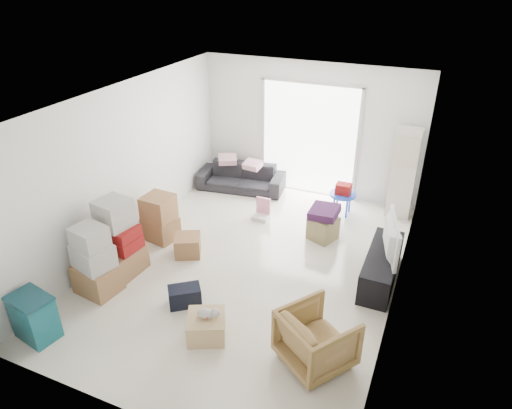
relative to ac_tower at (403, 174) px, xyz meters
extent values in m
cube|color=white|center=(-1.95, -2.65, -0.99)|extent=(4.50, 6.00, 0.24)
cube|color=white|center=(-1.95, -2.65, 1.95)|extent=(4.50, 6.00, 0.24)
cube|color=white|center=(-1.95, 0.47, 0.48)|extent=(4.50, 0.24, 2.70)
cube|color=white|center=(-1.95, -5.77, 0.48)|extent=(4.50, 0.24, 2.70)
cube|color=white|center=(-4.32, -2.65, 0.48)|extent=(0.24, 6.00, 2.70)
cube|color=white|center=(0.42, -2.65, 0.48)|extent=(0.24, 6.00, 2.70)
cube|color=white|center=(-1.95, 0.33, 0.27)|extent=(2.00, 0.01, 2.30)
cube|color=silver|center=(-2.95, 0.32, 0.27)|extent=(0.06, 0.04, 2.30)
cube|color=silver|center=(-0.95, 0.32, 0.27)|extent=(0.06, 0.04, 2.30)
cube|color=silver|center=(-1.95, 0.32, 1.42)|extent=(2.10, 0.04, 0.06)
cube|color=beige|center=(0.00, 0.00, 0.00)|extent=(0.45, 0.30, 1.75)
cube|color=black|center=(0.05, -2.19, -0.63)|extent=(0.44, 1.47, 0.49)
imported|color=black|center=(0.05, -2.19, -0.32)|extent=(0.81, 1.12, 0.13)
imported|color=#26262B|center=(-3.26, -0.15, -0.52)|extent=(1.88, 0.78, 0.71)
cube|color=#CC94A6|center=(-3.58, -0.13, -0.11)|extent=(0.45, 0.42, 0.11)
cube|color=#CC94A6|center=(-2.97, -0.18, -0.10)|extent=(0.37, 0.31, 0.11)
imported|color=#A87B4A|center=(-0.40, -4.15, -0.47)|extent=(1.06, 1.04, 0.80)
cube|color=#10535F|center=(-3.85, -5.17, -0.73)|extent=(0.60, 0.47, 0.30)
cube|color=#10535F|center=(-3.85, -5.17, -0.43)|extent=(0.60, 0.47, 0.30)
cube|color=#0C333D|center=(-3.85, -5.17, -0.26)|extent=(0.62, 0.49, 0.04)
cube|color=#9D6647|center=(-3.75, -4.11, -0.65)|extent=(0.66, 0.57, 0.45)
cube|color=beige|center=(-3.75, -4.11, -0.26)|extent=(0.65, 0.58, 0.35)
cube|color=beige|center=(-3.75, -4.11, 0.07)|extent=(0.51, 0.47, 0.30)
cube|color=#9D6647|center=(-3.75, -3.57, -0.65)|extent=(0.66, 0.66, 0.45)
cube|color=maroon|center=(-3.75, -3.57, -0.33)|extent=(0.71, 0.51, 0.20)
cube|color=maroon|center=(-3.75, -3.57, -0.14)|extent=(0.69, 0.49, 0.18)
cube|color=beige|center=(-3.75, -3.57, 0.16)|extent=(0.55, 0.53, 0.42)
cube|color=#9D6647|center=(-3.72, -2.51, -0.67)|extent=(0.63, 0.56, 0.40)
cube|color=#9D6647|center=(-3.72, -2.51, -0.26)|extent=(0.50, 0.50, 0.43)
cube|color=#9D6647|center=(-3.03, -2.75, -0.70)|extent=(0.55, 0.55, 0.34)
cube|color=black|center=(-2.41, -3.87, -0.73)|extent=(0.52, 0.49, 0.29)
cube|color=#998D59|center=(-1.09, -1.39, -0.66)|extent=(0.55, 0.55, 0.42)
cube|color=#431B45|center=(-1.09, -1.39, -0.38)|extent=(0.49, 0.49, 0.14)
cylinder|color=blue|center=(-1.01, -0.37, -0.46)|extent=(0.50, 0.50, 0.04)
cylinder|color=blue|center=(-0.88, -0.25, -0.68)|extent=(0.04, 0.04, 0.39)
cylinder|color=blue|center=(-1.13, -0.25, -0.68)|extent=(0.04, 0.04, 0.39)
cylinder|color=blue|center=(-1.13, -0.50, -0.68)|extent=(0.04, 0.04, 0.39)
cylinder|color=blue|center=(-0.88, -0.50, -0.68)|extent=(0.04, 0.04, 0.39)
cube|color=maroon|center=(-1.01, -0.37, -0.34)|extent=(0.28, 0.22, 0.20)
cube|color=silver|center=(-2.36, -1.19, -0.84)|extent=(0.30, 0.26, 0.07)
cube|color=pink|center=(-2.36, -1.08, -0.64)|extent=(0.28, 0.04, 0.33)
cube|color=tan|center=(-1.83, -4.30, -0.72)|extent=(0.64, 0.64, 0.32)
ellipsoid|color=#B2ADA8|center=(-1.83, -4.30, -0.50)|extent=(0.23, 0.16, 0.12)
cube|color=red|center=(-1.83, -4.30, -0.49)|extent=(0.17, 0.14, 0.03)
sphere|color=#B2ADA8|center=(-1.70, -4.27, -0.46)|extent=(0.12, 0.12, 0.12)
camera|label=1|loc=(0.53, -8.16, 3.48)|focal=32.00mm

